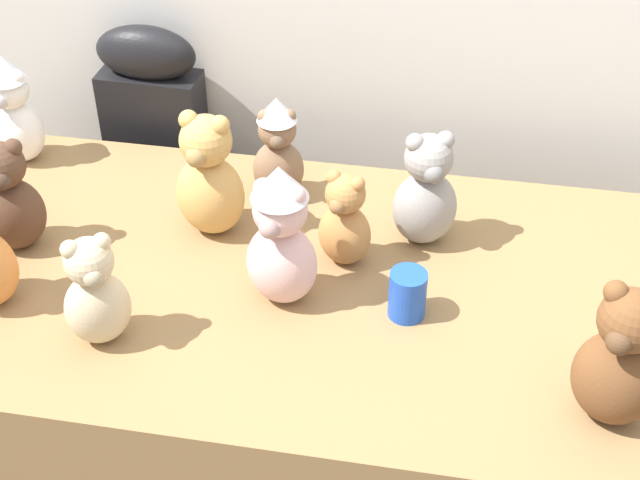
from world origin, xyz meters
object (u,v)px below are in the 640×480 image
(display_table, at_px, (320,397))
(teddy_bear_cocoa, at_px, (10,199))
(teddy_bear_ash, at_px, (426,192))
(party_cup_blue, at_px, (407,294))
(teddy_bear_caramel, at_px, (345,222))
(teddy_bear_mocha, at_px, (278,150))
(teddy_bear_chestnut, at_px, (619,361))
(instrument_case, at_px, (163,186))
(teddy_bear_sand, at_px, (95,293))
(teddy_bear_snow, at_px, (14,111))
(teddy_bear_honey, at_px, (209,178))
(teddy_bear_blush, at_px, (281,237))

(display_table, relative_size, teddy_bear_cocoa, 6.84)
(teddy_bear_ash, height_order, party_cup_blue, teddy_bear_ash)
(party_cup_blue, bearing_deg, teddy_bear_caramel, 135.93)
(teddy_bear_ash, bearing_deg, teddy_bear_mocha, 143.53)
(teddy_bear_caramel, xyz_separation_m, teddy_bear_chestnut, (0.56, -0.37, 0.03))
(instrument_case, xyz_separation_m, teddy_bear_mocha, (0.42, -0.30, 0.36))
(teddy_bear_cocoa, distance_m, teddy_bear_chestnut, 1.34)
(teddy_bear_caramel, xyz_separation_m, teddy_bear_mocha, (-0.20, 0.23, 0.02))
(teddy_bear_sand, bearing_deg, display_table, -0.80)
(teddy_bear_snow, distance_m, teddy_bear_ash, 1.08)
(display_table, distance_m, teddy_bear_chestnut, 0.84)
(teddy_bear_sand, relative_size, teddy_bear_honey, 0.82)
(teddy_bear_cocoa, xyz_separation_m, teddy_bear_blush, (0.64, -0.07, 0.03))
(teddy_bear_snow, height_order, party_cup_blue, teddy_bear_snow)
(teddy_bear_ash, xyz_separation_m, party_cup_blue, (-0.01, -0.26, -0.08))
(teddy_bear_snow, relative_size, teddy_bear_cocoa, 1.05)
(instrument_case, distance_m, teddy_bear_blush, 0.93)
(display_table, distance_m, instrument_case, 0.86)
(teddy_bear_honey, bearing_deg, teddy_bear_sand, -99.73)
(teddy_bear_cocoa, bearing_deg, teddy_bear_sand, -63.97)
(teddy_bear_ash, distance_m, party_cup_blue, 0.27)
(display_table, xyz_separation_m, teddy_bear_cocoa, (-0.71, 0.01, 0.51))
(teddy_bear_mocha, bearing_deg, instrument_case, 132.55)
(teddy_bear_snow, bearing_deg, teddy_bear_blush, -22.07)
(teddy_bear_chestnut, relative_size, teddy_bear_honey, 0.98)
(display_table, xyz_separation_m, teddy_bear_sand, (-0.41, -0.25, 0.50))
(teddy_bear_sand, relative_size, teddy_bear_cocoa, 0.92)
(display_table, distance_m, teddy_bear_cocoa, 0.87)
(teddy_bear_sand, bearing_deg, teddy_bear_cocoa, 107.06)
(teddy_bear_blush, bearing_deg, teddy_bear_snow, 164.02)
(teddy_bear_chestnut, bearing_deg, party_cup_blue, 176.12)
(teddy_bear_ash, height_order, teddy_bear_cocoa, teddy_bear_ash)
(teddy_bear_mocha, distance_m, teddy_bear_blush, 0.39)
(teddy_bear_chestnut, bearing_deg, display_table, 179.10)
(teddy_bear_ash, relative_size, party_cup_blue, 2.65)
(display_table, bearing_deg, teddy_bear_mocha, 117.06)
(teddy_bear_snow, bearing_deg, display_table, -16.57)
(display_table, distance_m, teddy_bear_mocha, 0.62)
(instrument_case, relative_size, teddy_bear_caramel, 4.34)
(teddy_bear_caramel, xyz_separation_m, teddy_bear_ash, (0.17, 0.11, 0.02))
(display_table, height_order, party_cup_blue, party_cup_blue)
(instrument_case, distance_m, teddy_bear_caramel, 0.88)
(teddy_bear_mocha, relative_size, teddy_bear_chestnut, 0.89)
(teddy_bear_caramel, distance_m, teddy_bear_chestnut, 0.67)
(teddy_bear_mocha, height_order, teddy_bear_sand, teddy_bear_mocha)
(party_cup_blue, bearing_deg, teddy_bear_cocoa, 175.18)
(teddy_bear_honey, bearing_deg, display_table, -19.27)
(display_table, bearing_deg, party_cup_blue, -18.80)
(teddy_bear_chestnut, xyz_separation_m, teddy_bear_blush, (-0.67, 0.22, 0.02))
(teddy_bear_chestnut, bearing_deg, instrument_case, 167.39)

